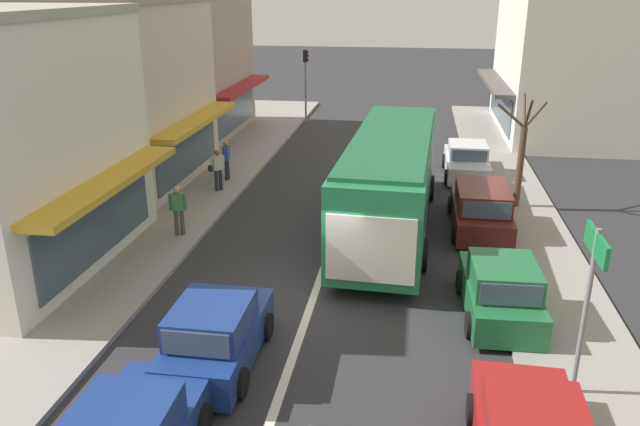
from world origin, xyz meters
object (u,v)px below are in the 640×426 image
(pedestrian_with_handbag_near, at_px, (217,168))
(pedestrian_far_walker, at_px, (226,158))
(traffic_light_downstreet, at_px, (306,73))
(parked_hatchback_kerb_second, at_px, (501,291))
(parked_sedan_kerb_rear, at_px, (467,161))
(parked_wagon_kerb_third, at_px, (481,208))
(pedestrian_browsing_midblock, at_px, (178,207))
(city_bus, at_px, (391,176))
(street_tree_right, at_px, (521,157))
(hatchback_behind_bus_near, at_px, (216,335))
(directional_road_sign, at_px, (591,275))

(pedestrian_with_handbag_near, bearing_deg, pedestrian_far_walker, 93.07)
(pedestrian_far_walker, bearing_deg, traffic_light_downstreet, 84.93)
(parked_hatchback_kerb_second, bearing_deg, parked_sedan_kerb_rear, 90.04)
(parked_wagon_kerb_third, height_order, pedestrian_browsing_midblock, pedestrian_browsing_midblock)
(parked_wagon_kerb_third, bearing_deg, pedestrian_far_walker, 158.94)
(city_bus, distance_m, traffic_light_downstreet, 17.78)
(parked_sedan_kerb_rear, xyz_separation_m, pedestrian_browsing_midblock, (-9.59, -8.52, 0.40))
(street_tree_right, bearing_deg, hatchback_behind_bus_near, -124.56)
(parked_sedan_kerb_rear, relative_size, pedestrian_browsing_midblock, 2.58)
(parked_hatchback_kerb_second, distance_m, parked_wagon_kerb_third, 5.95)
(street_tree_right, xyz_separation_m, pedestrian_browsing_midblock, (-11.12, -4.59, -0.90))
(hatchback_behind_bus_near, xyz_separation_m, parked_sedan_kerb_rear, (6.23, 15.19, -0.05))
(pedestrian_with_handbag_near, bearing_deg, pedestrian_browsing_midblock, -88.00)
(pedestrian_with_handbag_near, bearing_deg, traffic_light_downstreet, 85.78)
(parked_wagon_kerb_third, bearing_deg, hatchback_behind_bus_near, -124.98)
(parked_sedan_kerb_rear, bearing_deg, city_bus, -113.85)
(city_bus, height_order, parked_hatchback_kerb_second, city_bus)
(parked_sedan_kerb_rear, distance_m, pedestrian_far_walker, 10.13)
(parked_sedan_kerb_rear, xyz_separation_m, pedestrian_with_handbag_near, (-9.75, -3.90, 0.40))
(parked_sedan_kerb_rear, distance_m, street_tree_right, 4.41)
(pedestrian_far_walker, bearing_deg, parked_wagon_kerb_third, -21.06)
(pedestrian_far_walker, bearing_deg, street_tree_right, -7.54)
(city_bus, relative_size, parked_hatchback_kerb_second, 2.91)
(parked_wagon_kerb_third, relative_size, street_tree_right, 1.08)
(parked_wagon_kerb_third, xyz_separation_m, pedestrian_far_walker, (-9.87, 3.80, 0.32))
(city_bus, bearing_deg, traffic_light_downstreet, 108.94)
(parked_sedan_kerb_rear, height_order, pedestrian_browsing_midblock, pedestrian_browsing_midblock)
(city_bus, relative_size, pedestrian_with_handbag_near, 6.72)
(hatchback_behind_bus_near, xyz_separation_m, street_tree_right, (7.76, 11.27, 1.26))
(traffic_light_downstreet, distance_m, street_tree_right, 17.40)
(parked_wagon_kerb_third, height_order, pedestrian_with_handbag_near, pedestrian_with_handbag_near)
(traffic_light_downstreet, relative_size, pedestrian_with_handbag_near, 2.58)
(city_bus, height_order, parked_wagon_kerb_third, city_bus)
(hatchback_behind_bus_near, distance_m, parked_hatchback_kerb_second, 6.93)
(city_bus, distance_m, parked_wagon_kerb_third, 3.24)
(street_tree_right, bearing_deg, pedestrian_far_walker, 172.46)
(parked_hatchback_kerb_second, height_order, pedestrian_far_walker, pedestrian_far_walker)
(traffic_light_downstreet, xyz_separation_m, pedestrian_browsing_midblock, (-0.87, -18.62, -1.79))
(street_tree_right, relative_size, pedestrian_far_walker, 2.56)
(street_tree_right, height_order, pedestrian_browsing_midblock, street_tree_right)
(pedestrian_with_handbag_near, relative_size, pedestrian_browsing_midblock, 1.00)
(hatchback_behind_bus_near, relative_size, parked_hatchback_kerb_second, 0.99)
(pedestrian_browsing_midblock, bearing_deg, parked_wagon_kerb_third, 13.37)
(parked_wagon_kerb_third, relative_size, traffic_light_downstreet, 1.07)
(parked_hatchback_kerb_second, height_order, parked_wagon_kerb_third, parked_wagon_kerb_third)
(directional_road_sign, bearing_deg, city_bus, 115.42)
(parked_hatchback_kerb_second, distance_m, traffic_light_downstreet, 24.03)
(directional_road_sign, distance_m, pedestrian_with_handbag_near, 15.77)
(hatchback_behind_bus_near, distance_m, traffic_light_downstreet, 25.51)
(traffic_light_downstreet, height_order, directional_road_sign, traffic_light_downstreet)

